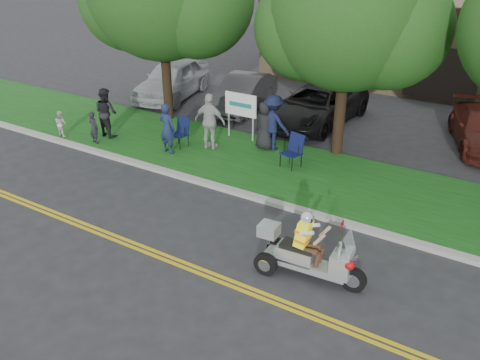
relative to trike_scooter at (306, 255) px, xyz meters
The scene contains 21 objects.
ground 2.61m from the trike_scooter, 167.14° to the right, with size 120.00×120.00×0.00m, color #28282B.
centerline_near 2.80m from the trike_scooter, 155.24° to the right, with size 60.00×0.10×0.01m, color gold.
centerline_far 2.74m from the trike_scooter, 158.35° to the right, with size 60.00×0.10×0.01m, color gold.
curb 3.55m from the trike_scooter, 135.10° to the left, with size 60.00×0.25×0.12m, color #A8A89E.
grass_verge 5.28m from the trike_scooter, 118.27° to the left, with size 60.00×4.00×0.10m, color #144D14.
commercial_building 18.47m from the trike_scooter, 91.53° to the left, with size 18.00×8.20×4.00m.
tree_mid 7.95m from the trike_scooter, 106.21° to the left, with size 5.88×4.80×7.05m.
business_sign 8.12m from the trike_scooter, 131.79° to the left, with size 1.25×0.06×1.75m.
trike_scooter is the anchor object (origin of this frame).
lawn_chair_a 8.03m from the trike_scooter, 147.15° to the left, with size 0.57×0.59×1.00m.
lawn_chair_b 5.58m from the trike_scooter, 119.24° to the left, with size 0.67×0.69×1.05m.
spectator_adult_left 7.71m from the trike_scooter, 151.50° to the left, with size 0.61×0.40×1.69m, color #192547.
spectator_adult_mid 10.32m from the trike_scooter, 158.75° to the left, with size 0.85×0.66×1.75m, color black.
spectator_adult_right 7.46m from the trike_scooter, 140.79° to the left, with size 1.12×0.47×1.91m, color #B8B8B2.
spectator_chair_a 7.01m from the trike_scooter, 124.44° to the left, with size 1.21×0.70×1.88m, color #141A39.
spectator_chair_b 7.06m from the trike_scooter, 126.61° to the left, with size 0.81×0.52×1.65m, color black.
child_left 9.93m from the trike_scooter, 162.55° to the left, with size 0.41×0.27×1.12m, color black.
child_right 11.35m from the trike_scooter, 165.55° to the left, with size 0.45×0.35×0.92m, color silver.
parked_car_far_left 14.10m from the trike_scooter, 140.23° to the left, with size 1.98×4.91×1.67m, color #B2B3BA.
parked_car_left 11.67m from the trike_scooter, 128.26° to the left, with size 1.51×4.33×1.43m, color #323234.
parked_car_mid 9.96m from the trike_scooter, 113.13° to the left, with size 2.42×5.26×1.46m, color black.
Camera 1 is at (6.06, -7.81, 6.71)m, focal length 38.00 mm.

